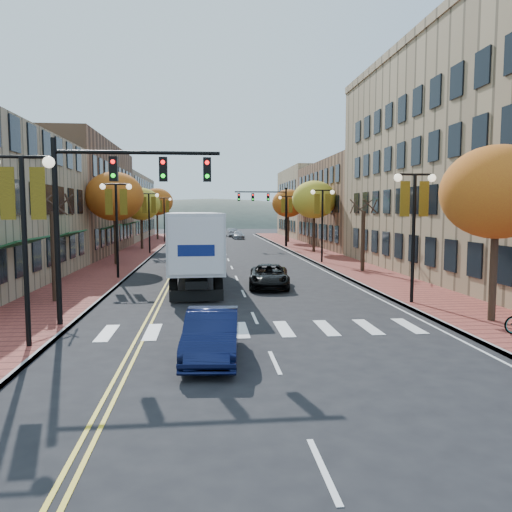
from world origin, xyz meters
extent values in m
plane|color=black|center=(0.00, 0.00, 0.00)|extent=(200.00, 200.00, 0.00)
cube|color=brown|center=(-9.00, 32.50, 0.07)|extent=(4.00, 85.00, 0.15)
cube|color=brown|center=(9.00, 32.50, 0.07)|extent=(4.00, 85.00, 0.15)
cube|color=brown|center=(-17.00, 36.00, 5.50)|extent=(12.00, 24.00, 11.00)
cube|color=#9E8966|center=(-17.00, 61.00, 4.75)|extent=(12.00, 26.00, 9.50)
cube|color=#997F5B|center=(18.50, 16.00, 7.50)|extent=(15.00, 28.00, 15.00)
cube|color=brown|center=(18.50, 42.00, 5.00)|extent=(15.00, 24.00, 10.00)
cube|color=#9E8966|center=(18.50, 64.00, 5.50)|extent=(15.00, 20.00, 11.00)
cylinder|color=#382619|center=(-9.00, 8.00, 2.25)|extent=(0.28, 0.28, 4.20)
cylinder|color=#382619|center=(-9.00, 24.00, 2.60)|extent=(0.28, 0.28, 4.90)
ellipsoid|color=#BF6E16|center=(-9.00, 24.00, 5.46)|extent=(4.48, 4.48, 3.81)
cylinder|color=#382619|center=(-9.00, 40.00, 2.42)|extent=(0.28, 0.28, 4.55)
ellipsoid|color=gold|center=(-9.00, 40.00, 5.07)|extent=(4.16, 4.16, 3.54)
cylinder|color=#382619|center=(-9.00, 58.00, 2.67)|extent=(0.28, 0.28, 5.04)
ellipsoid|color=#BF6E16|center=(-9.00, 58.00, 5.62)|extent=(4.61, 4.61, 3.92)
cylinder|color=#382619|center=(9.00, 2.00, 2.42)|extent=(0.28, 0.28, 4.55)
ellipsoid|color=#BF6E16|center=(9.00, 2.00, 5.07)|extent=(4.16, 4.16, 3.54)
cylinder|color=#382619|center=(9.00, 18.00, 2.25)|extent=(0.28, 0.28, 4.20)
cylinder|color=#382619|center=(9.00, 34.00, 2.60)|extent=(0.28, 0.28, 4.90)
ellipsoid|color=gold|center=(9.00, 34.00, 5.46)|extent=(4.48, 4.48, 3.81)
cylinder|color=#382619|center=(9.00, 50.00, 2.53)|extent=(0.28, 0.28, 4.76)
ellipsoid|color=#BF6E16|center=(9.00, 50.00, 5.30)|extent=(4.35, 4.35, 3.70)
cylinder|color=black|center=(-7.50, 0.00, 3.00)|extent=(0.16, 0.16, 6.00)
cylinder|color=black|center=(-7.50, 0.00, 6.00)|extent=(1.60, 0.10, 0.10)
sphere|color=#FFF2CC|center=(-6.70, 0.00, 5.85)|extent=(0.36, 0.36, 0.36)
cube|color=#B89418|center=(-7.95, 0.00, 4.90)|extent=(0.45, 0.03, 1.60)
cube|color=#B89418|center=(-7.05, 0.00, 4.90)|extent=(0.45, 0.03, 1.60)
cylinder|color=black|center=(-7.50, 16.00, 3.00)|extent=(0.16, 0.16, 6.00)
cylinder|color=black|center=(-7.50, 16.00, 6.00)|extent=(1.60, 0.10, 0.10)
sphere|color=#FFF2CC|center=(-8.30, 16.00, 5.85)|extent=(0.36, 0.36, 0.36)
sphere|color=#FFF2CC|center=(-6.70, 16.00, 5.85)|extent=(0.36, 0.36, 0.36)
cube|color=#B89418|center=(-7.95, 16.00, 4.90)|extent=(0.45, 0.03, 1.60)
cube|color=#B89418|center=(-7.05, 16.00, 4.90)|extent=(0.45, 0.03, 1.60)
cylinder|color=black|center=(-7.50, 34.00, 3.00)|extent=(0.16, 0.16, 6.00)
cylinder|color=black|center=(-7.50, 34.00, 6.00)|extent=(1.60, 0.10, 0.10)
sphere|color=#FFF2CC|center=(-8.30, 34.00, 5.85)|extent=(0.36, 0.36, 0.36)
sphere|color=#FFF2CC|center=(-6.70, 34.00, 5.85)|extent=(0.36, 0.36, 0.36)
cube|color=#B89418|center=(-7.95, 34.00, 4.90)|extent=(0.45, 0.03, 1.60)
cube|color=#B89418|center=(-7.05, 34.00, 4.90)|extent=(0.45, 0.03, 1.60)
cylinder|color=black|center=(-7.50, 52.00, 3.00)|extent=(0.16, 0.16, 6.00)
cylinder|color=black|center=(-7.50, 52.00, 6.00)|extent=(1.60, 0.10, 0.10)
sphere|color=#FFF2CC|center=(-8.30, 52.00, 5.85)|extent=(0.36, 0.36, 0.36)
sphere|color=#FFF2CC|center=(-6.70, 52.00, 5.85)|extent=(0.36, 0.36, 0.36)
cube|color=#B89418|center=(-7.95, 52.00, 4.90)|extent=(0.45, 0.03, 1.60)
cube|color=#B89418|center=(-7.05, 52.00, 4.90)|extent=(0.45, 0.03, 1.60)
cylinder|color=black|center=(7.50, 6.00, 3.00)|extent=(0.16, 0.16, 6.00)
cylinder|color=black|center=(7.50, 6.00, 6.00)|extent=(1.60, 0.10, 0.10)
sphere|color=#FFF2CC|center=(6.70, 6.00, 5.85)|extent=(0.36, 0.36, 0.36)
sphere|color=#FFF2CC|center=(8.30, 6.00, 5.85)|extent=(0.36, 0.36, 0.36)
cube|color=#B89418|center=(7.05, 6.00, 4.90)|extent=(0.45, 0.03, 1.60)
cube|color=#B89418|center=(7.95, 6.00, 4.90)|extent=(0.45, 0.03, 1.60)
cylinder|color=black|center=(7.50, 24.00, 3.00)|extent=(0.16, 0.16, 6.00)
cylinder|color=black|center=(7.50, 24.00, 6.00)|extent=(1.60, 0.10, 0.10)
sphere|color=#FFF2CC|center=(6.70, 24.00, 5.85)|extent=(0.36, 0.36, 0.36)
sphere|color=#FFF2CC|center=(8.30, 24.00, 5.85)|extent=(0.36, 0.36, 0.36)
cube|color=#B89418|center=(7.05, 24.00, 4.90)|extent=(0.45, 0.03, 1.60)
cube|color=#B89418|center=(7.95, 24.00, 4.90)|extent=(0.45, 0.03, 1.60)
cylinder|color=black|center=(7.50, 42.00, 3.00)|extent=(0.16, 0.16, 6.00)
cylinder|color=black|center=(7.50, 42.00, 6.00)|extent=(1.60, 0.10, 0.10)
sphere|color=#FFF2CC|center=(6.70, 42.00, 5.85)|extent=(0.36, 0.36, 0.36)
sphere|color=#FFF2CC|center=(8.30, 42.00, 5.85)|extent=(0.36, 0.36, 0.36)
cube|color=#B89418|center=(7.05, 42.00, 4.90)|extent=(0.45, 0.03, 1.60)
cube|color=#B89418|center=(7.95, 42.00, 4.90)|extent=(0.45, 0.03, 1.60)
cylinder|color=black|center=(-7.40, 3.00, 3.50)|extent=(0.20, 0.20, 7.00)
cylinder|color=black|center=(-4.40, 3.00, 6.50)|extent=(6.00, 0.14, 0.14)
cube|color=black|center=(-5.30, 3.00, 5.90)|extent=(0.30, 0.25, 0.90)
sphere|color=#FF0C0C|center=(-5.30, 2.86, 6.15)|extent=(0.16, 0.16, 0.16)
cube|color=black|center=(-3.50, 3.00, 5.90)|extent=(0.30, 0.25, 0.90)
sphere|color=#FF0C0C|center=(-3.50, 2.86, 6.15)|extent=(0.16, 0.16, 0.16)
cube|color=black|center=(-1.88, 3.00, 5.90)|extent=(0.30, 0.25, 0.90)
sphere|color=#FF0C0C|center=(-1.88, 2.86, 6.15)|extent=(0.16, 0.16, 0.16)
cylinder|color=black|center=(7.40, 42.00, 3.50)|extent=(0.20, 0.20, 7.00)
cylinder|color=black|center=(4.40, 42.00, 6.50)|extent=(6.00, 0.14, 0.14)
cube|color=black|center=(5.30, 42.00, 5.90)|extent=(0.30, 0.25, 0.90)
sphere|color=#FF0C0C|center=(5.30, 41.86, 6.15)|extent=(0.16, 0.16, 0.16)
cube|color=black|center=(3.50, 42.00, 5.90)|extent=(0.30, 0.25, 0.90)
sphere|color=#FF0C0C|center=(3.50, 41.86, 6.15)|extent=(0.16, 0.16, 0.16)
cube|color=black|center=(1.88, 42.00, 5.90)|extent=(0.30, 0.25, 0.90)
sphere|color=#FF0C0C|center=(1.88, 41.86, 6.15)|extent=(0.16, 0.16, 0.16)
cube|color=black|center=(-2.66, 13.97, 0.90)|extent=(1.57, 13.81, 0.37)
cube|color=silver|center=(-2.66, 13.97, 2.76)|extent=(3.27, 13.87, 2.97)
cube|color=black|center=(-2.97, 22.44, 1.75)|extent=(2.77, 3.28, 2.65)
cylinder|color=black|center=(-3.56, 8.42, 0.53)|extent=(0.41, 1.07, 1.06)
cylinder|color=black|center=(-1.34, 8.50, 0.53)|extent=(0.41, 1.07, 1.06)
cylinder|color=black|center=(-3.61, 9.69, 0.53)|extent=(0.41, 1.07, 1.06)
cylinder|color=black|center=(-1.39, 9.77, 0.53)|extent=(0.41, 1.07, 1.06)
cylinder|color=black|center=(-4.04, 21.13, 0.53)|extent=(0.41, 1.07, 1.06)
cylinder|color=black|center=(-1.81, 21.21, 0.53)|extent=(0.41, 1.07, 1.06)
cylinder|color=black|center=(-4.12, 23.46, 0.53)|extent=(0.41, 1.07, 1.06)
cylinder|color=black|center=(-1.90, 23.54, 0.53)|extent=(0.41, 1.07, 1.06)
imported|color=#0D1334|center=(-1.80, -1.44, 0.72)|extent=(1.84, 4.48, 1.44)
imported|color=black|center=(1.60, 11.90, 0.66)|extent=(2.71, 4.97, 1.32)
imported|color=white|center=(-1.35, 52.83, 0.68)|extent=(1.93, 4.10, 1.35)
imported|color=#9B9AA1|center=(2.95, 60.07, 0.58)|extent=(1.87, 4.11, 1.17)
imported|color=#A1A3A9|center=(2.25, 66.95, 0.70)|extent=(1.98, 4.41, 1.41)
camera|label=1|loc=(-1.94, -15.94, 4.39)|focal=35.00mm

